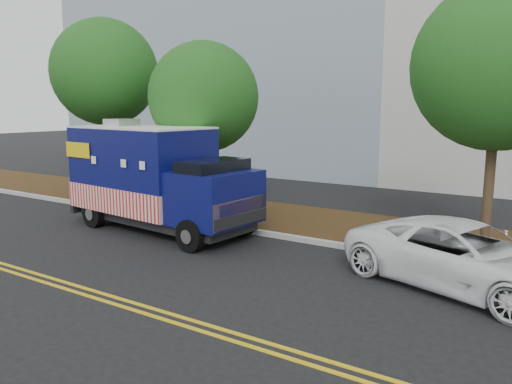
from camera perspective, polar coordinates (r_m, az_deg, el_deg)
The scene contains 11 objects.
ground at distance 15.32m, azimuth -8.89°, elevation -4.93°, with size 120.00×120.00×0.00m, color black.
curb at distance 16.33m, azimuth -5.62°, elevation -3.66°, with size 120.00×0.18×0.15m, color #9E9E99.
mulch_strip at distance 17.98m, azimuth -1.45°, elevation -2.36°, with size 120.00×4.00×0.15m, color #301D0D.
centerline_near at distance 12.51m, azimuth -22.76°, elevation -8.94°, with size 120.00×0.10×0.01m, color gold.
centerline_far at distance 12.38m, azimuth -23.72°, elevation -9.20°, with size 120.00×0.10×0.01m, color gold.
tree_a at distance 21.42m, azimuth -16.90°, elevation 12.92°, with size 4.23×4.23×7.31m.
tree_b at distance 17.60m, azimuth -6.01°, elevation 10.70°, with size 3.80×3.80×6.07m.
tree_c at distance 14.13m, azimuth 25.97°, elevation 12.83°, with size 4.26×4.26×6.98m.
sign_post at distance 19.36m, azimuth -15.58°, elevation 1.53°, with size 0.06×0.06×2.40m, color #473828.
food_truck at distance 15.95m, azimuth -11.54°, elevation 1.31°, with size 6.75×3.06×3.45m.
white_car at distance 11.57m, azimuth 22.78°, elevation -6.78°, with size 2.37×5.13×1.43m, color white.
Camera 1 is at (9.94, -10.99, 3.86)m, focal length 35.00 mm.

